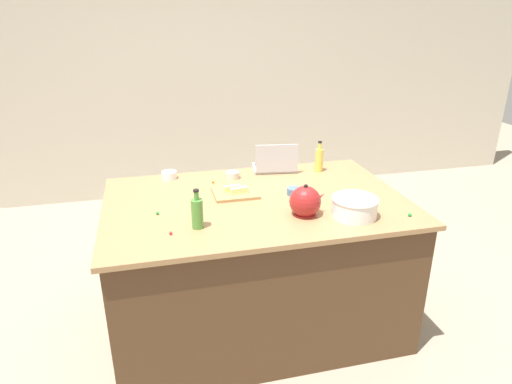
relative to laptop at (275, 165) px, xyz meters
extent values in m
plane|color=gray|center=(-0.26, -0.49, -0.95)|extent=(12.00, 12.00, 0.00)
cube|color=beige|center=(-0.26, 2.04, 0.35)|extent=(8.00, 0.10, 2.60)
cube|color=#4C331E|center=(-0.26, -0.49, -0.51)|extent=(1.78, 1.14, 0.87)
cube|color=#9E754C|center=(-0.26, -0.49, -0.06)|extent=(1.84, 1.20, 0.03)
cube|color=#B7B7BC|center=(0.01, 0.04, -0.04)|extent=(0.34, 0.26, 0.02)
cube|color=black|center=(0.01, 0.05, -0.03)|extent=(0.29, 0.19, 0.00)
cube|color=#B7B7BC|center=(-0.01, -0.08, 0.07)|extent=(0.30, 0.05, 0.20)
cube|color=silver|center=(-0.01, -0.07, 0.07)|extent=(0.27, 0.04, 0.18)
cylinder|color=white|center=(0.22, -0.86, 0.01)|extent=(0.25, 0.25, 0.11)
cylinder|color=black|center=(0.22, -0.86, 0.01)|extent=(0.21, 0.21, 0.09)
torus|color=white|center=(0.22, -0.86, 0.06)|extent=(0.26, 0.26, 0.02)
cylinder|color=#4C8C38|center=(-0.66, -0.79, 0.03)|extent=(0.06, 0.06, 0.16)
cylinder|color=#4C8C38|center=(-0.66, -0.79, 0.14)|extent=(0.03, 0.03, 0.05)
cylinder|color=black|center=(-0.66, -0.79, 0.17)|extent=(0.03, 0.03, 0.01)
cylinder|color=#DBC64C|center=(0.31, -0.08, 0.04)|extent=(0.06, 0.06, 0.17)
cylinder|color=#DBC64C|center=(0.31, -0.08, 0.14)|extent=(0.02, 0.02, 0.05)
cylinder|color=black|center=(0.31, -0.08, 0.17)|extent=(0.03, 0.03, 0.01)
cylinder|color=maroon|center=(-0.05, -0.77, -0.04)|extent=(0.13, 0.13, 0.01)
sphere|color=maroon|center=(-0.05, -0.77, 0.03)|extent=(0.18, 0.18, 0.18)
cone|color=maroon|center=(0.04, -0.77, 0.05)|extent=(0.08, 0.03, 0.07)
sphere|color=black|center=(-0.05, -0.77, 0.13)|extent=(0.02, 0.02, 0.02)
cube|color=#AD7F4C|center=(-0.37, -0.38, -0.04)|extent=(0.28, 0.23, 0.02)
cube|color=#F4E58C|center=(-0.35, -0.40, -0.01)|extent=(0.11, 0.05, 0.04)
cube|color=#F4E58C|center=(-0.38, -0.36, -0.01)|extent=(0.11, 0.05, 0.04)
cylinder|color=slate|center=(-0.01, -0.47, -0.02)|extent=(0.09, 0.09, 0.04)
cylinder|color=white|center=(-0.76, 0.02, -0.02)|extent=(0.10, 0.10, 0.05)
cylinder|color=beige|center=(-0.33, -0.08, -0.02)|extent=(0.09, 0.09, 0.05)
sphere|color=blue|center=(0.47, -0.61, -0.04)|extent=(0.02, 0.02, 0.02)
sphere|color=green|center=(0.53, -0.94, -0.04)|extent=(0.02, 0.02, 0.02)
sphere|color=orange|center=(0.26, -0.89, -0.04)|extent=(0.02, 0.02, 0.02)
sphere|color=green|center=(-0.86, -0.57, -0.04)|extent=(0.02, 0.02, 0.02)
sphere|color=red|center=(-0.81, -0.84, -0.04)|extent=(0.02, 0.02, 0.02)
sphere|color=orange|center=(-0.48, -0.14, -0.04)|extent=(0.02, 0.02, 0.02)
camera|label=1|loc=(-0.87, -2.97, 1.04)|focal=31.53mm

